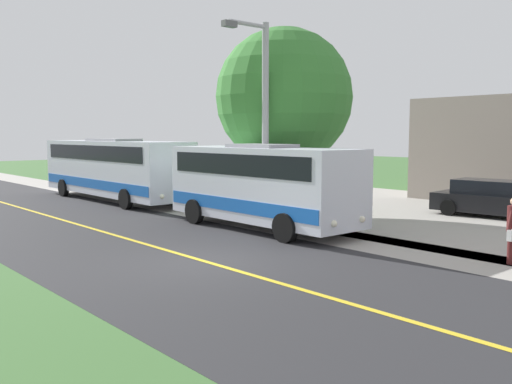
# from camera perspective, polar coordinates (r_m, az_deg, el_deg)

# --- Properties ---
(ground_plane) EXTENTS (120.00, 120.00, 0.00)m
(ground_plane) POSITION_cam_1_polar(r_m,az_deg,el_deg) (14.41, -5.30, -7.12)
(ground_plane) COLOR #3D6633
(road_surface) EXTENTS (8.00, 100.00, 0.01)m
(road_surface) POSITION_cam_1_polar(r_m,az_deg,el_deg) (14.41, -5.30, -7.10)
(road_surface) COLOR #28282B
(road_surface) RESTS_ON ground
(sidewalk) EXTENTS (2.40, 100.00, 0.01)m
(sidewalk) POSITION_cam_1_polar(r_m,az_deg,el_deg) (17.89, 8.36, -4.58)
(sidewalk) COLOR #9E9991
(sidewalk) RESTS_ON ground
(road_centre_line) EXTENTS (0.16, 100.00, 0.00)m
(road_centre_line) POSITION_cam_1_polar(r_m,az_deg,el_deg) (14.41, -5.30, -7.08)
(road_centre_line) COLOR gold
(road_centre_line) RESTS_ON ground
(shuttle_bus_front) EXTENTS (2.59, 7.75, 2.92)m
(shuttle_bus_front) POSITION_cam_1_polar(r_m,az_deg,el_deg) (19.11, 0.59, 1.00)
(shuttle_bus_front) COLOR silver
(shuttle_bus_front) RESTS_ON ground
(transit_bus_rear) EXTENTS (2.64, 11.08, 3.04)m
(transit_bus_rear) POSITION_cam_1_polar(r_m,az_deg,el_deg) (28.23, -14.38, 2.55)
(transit_bus_rear) COLOR silver
(transit_bus_rear) RESTS_ON ground
(street_light_pole) EXTENTS (1.97, 0.24, 7.10)m
(street_light_pole) POSITION_cam_1_polar(r_m,az_deg,el_deg) (19.61, 0.67, 7.98)
(street_light_pole) COLOR #9E9EA3
(street_light_pole) RESTS_ON ground
(parked_car_near) EXTENTS (2.33, 4.55, 1.45)m
(parked_car_near) POSITION_cam_1_polar(r_m,az_deg,el_deg) (23.89, 22.93, -0.69)
(parked_car_near) COLOR black
(parked_car_near) RESTS_ON ground
(tree_curbside) EXTENTS (5.48, 5.48, 7.46)m
(tree_curbside) POSITION_cam_1_polar(r_m,az_deg,el_deg) (22.51, 2.88, 9.66)
(tree_curbside) COLOR brown
(tree_curbside) RESTS_ON ground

